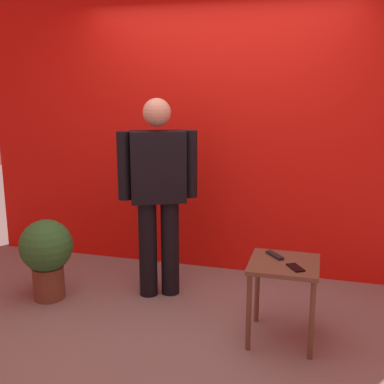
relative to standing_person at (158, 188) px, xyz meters
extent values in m
plane|color=gray|center=(0.34, -0.64, -0.94)|extent=(12.00, 12.00, 0.00)
cube|color=red|center=(0.34, 0.77, 0.70)|extent=(4.76, 0.12, 3.28)
cylinder|color=black|center=(-0.09, -0.04, -0.52)|extent=(0.21, 0.21, 0.83)
cylinder|color=black|center=(0.09, 0.04, -0.52)|extent=(0.21, 0.21, 0.83)
cube|color=black|center=(0.00, 0.00, 0.18)|extent=(0.50, 0.39, 0.58)
cube|color=#2D4784|center=(-0.05, 0.11, 0.21)|extent=(0.12, 0.06, 0.49)
cube|color=#B2333D|center=(-0.05, 0.11, 0.19)|extent=(0.04, 0.03, 0.44)
cylinder|color=black|center=(-0.25, -0.12, 0.20)|extent=(0.15, 0.15, 0.56)
cylinder|color=black|center=(0.25, 0.11, 0.20)|extent=(0.15, 0.15, 0.56)
sphere|color=tan|center=(0.00, 0.00, 0.62)|extent=(0.23, 0.23, 0.23)
cube|color=brown|center=(1.09, -0.48, -0.37)|extent=(0.47, 0.47, 0.03)
cylinder|color=brown|center=(0.88, -0.68, -0.66)|extent=(0.04, 0.04, 0.55)
cylinder|color=brown|center=(1.29, -0.68, -0.66)|extent=(0.04, 0.04, 0.55)
cylinder|color=brown|center=(0.88, -0.27, -0.66)|extent=(0.04, 0.04, 0.55)
cylinder|color=brown|center=(1.29, -0.27, -0.66)|extent=(0.04, 0.04, 0.55)
cube|color=black|center=(1.17, -0.57, -0.35)|extent=(0.13, 0.16, 0.01)
cube|color=black|center=(1.01, -0.38, -0.35)|extent=(0.14, 0.16, 0.02)
cylinder|color=brown|center=(-0.88, -0.33, -0.80)|extent=(0.26, 0.26, 0.28)
sphere|color=#2D7233|center=(-0.88, -0.33, -0.47)|extent=(0.44, 0.44, 0.44)
camera|label=1|loc=(1.30, -3.61, 0.85)|focal=44.38mm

